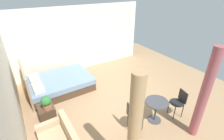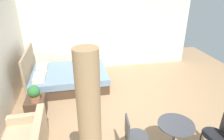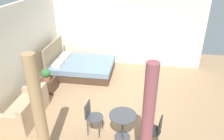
{
  "view_description": "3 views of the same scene",
  "coord_description": "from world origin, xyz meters",
  "px_view_note": "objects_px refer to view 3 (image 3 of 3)",
  "views": [
    {
      "loc": [
        -4.06,
        2.58,
        3.62
      ],
      "look_at": [
        -0.03,
        0.09,
        1.12
      ],
      "focal_mm": 26.42,
      "sensor_mm": 36.0,
      "label": 1
    },
    {
      "loc": [
        -4.15,
        1.23,
        3.03
      ],
      "look_at": [
        0.64,
        0.3,
        0.79
      ],
      "focal_mm": 31.92,
      "sensor_mm": 36.0,
      "label": 2
    },
    {
      "loc": [
        -5.65,
        -0.84,
        3.92
      ],
      "look_at": [
        0.33,
        0.17,
        0.84
      ],
      "focal_mm": 34.99,
      "sensor_mm": 36.0,
      "label": 3
    }
  ],
  "objects_px": {
    "couch": "(26,110)",
    "cafe_chair_near_window": "(155,129)",
    "vase": "(48,74)",
    "nightstand": "(48,85)",
    "potted_plant": "(46,74)",
    "balcony_table": "(123,122)",
    "cafe_chair_near_couch": "(91,115)",
    "bed": "(81,67)"
  },
  "relations": [
    {
      "from": "couch",
      "to": "vase",
      "type": "xyz_separation_m",
      "value": [
        1.55,
        0.02,
        0.29
      ]
    },
    {
      "from": "cafe_chair_near_window",
      "to": "bed",
      "type": "bearing_deg",
      "value": 39.83
    },
    {
      "from": "potted_plant",
      "to": "nightstand",
      "type": "bearing_deg",
      "value": 20.69
    },
    {
      "from": "potted_plant",
      "to": "cafe_chair_near_couch",
      "type": "bearing_deg",
      "value": -129.6
    },
    {
      "from": "cafe_chair_near_couch",
      "to": "couch",
      "type": "bearing_deg",
      "value": 83.47
    },
    {
      "from": "bed",
      "to": "cafe_chair_near_couch",
      "type": "relative_size",
      "value": 2.64
    },
    {
      "from": "potted_plant",
      "to": "balcony_table",
      "type": "height_order",
      "value": "potted_plant"
    },
    {
      "from": "couch",
      "to": "potted_plant",
      "type": "xyz_separation_m",
      "value": [
        1.33,
        -0.02,
        0.4
      ]
    },
    {
      "from": "bed",
      "to": "couch",
      "type": "xyz_separation_m",
      "value": [
        -2.81,
        0.69,
        0.0
      ]
    },
    {
      "from": "bed",
      "to": "cafe_chair_near_couch",
      "type": "bearing_deg",
      "value": -158.38
    },
    {
      "from": "cafe_chair_near_couch",
      "to": "bed",
      "type": "bearing_deg",
      "value": 21.62
    },
    {
      "from": "cafe_chair_near_couch",
      "to": "cafe_chair_near_window",
      "type": "bearing_deg",
      "value": -99.38
    },
    {
      "from": "potted_plant",
      "to": "cafe_chair_near_couch",
      "type": "height_order",
      "value": "cafe_chair_near_couch"
    },
    {
      "from": "nightstand",
      "to": "couch",
      "type": "bearing_deg",
      "value": -179.1
    },
    {
      "from": "nightstand",
      "to": "potted_plant",
      "type": "distance_m",
      "value": 0.45
    },
    {
      "from": "vase",
      "to": "cafe_chair_near_window",
      "type": "distance_m",
      "value": 3.99
    },
    {
      "from": "couch",
      "to": "bed",
      "type": "bearing_deg",
      "value": -13.77
    },
    {
      "from": "vase",
      "to": "cafe_chair_near_couch",
      "type": "xyz_separation_m",
      "value": [
        -1.77,
        -1.91,
        -0.03
      ]
    },
    {
      "from": "nightstand",
      "to": "potted_plant",
      "type": "height_order",
      "value": "potted_plant"
    },
    {
      "from": "cafe_chair_near_window",
      "to": "couch",
      "type": "bearing_deg",
      "value": 82.19
    },
    {
      "from": "potted_plant",
      "to": "cafe_chair_near_couch",
      "type": "relative_size",
      "value": 0.46
    },
    {
      "from": "nightstand",
      "to": "vase",
      "type": "relative_size",
      "value": 2.46
    },
    {
      "from": "bed",
      "to": "cafe_chair_near_couch",
      "type": "xyz_separation_m",
      "value": [
        -3.02,
        -1.2,
        0.26
      ]
    },
    {
      "from": "nightstand",
      "to": "balcony_table",
      "type": "xyz_separation_m",
      "value": [
        -1.72,
        -2.69,
        0.25
      ]
    },
    {
      "from": "nightstand",
      "to": "vase",
      "type": "height_order",
      "value": "vase"
    },
    {
      "from": "bed",
      "to": "vase",
      "type": "distance_m",
      "value": 1.47
    },
    {
      "from": "cafe_chair_near_couch",
      "to": "nightstand",
      "type": "bearing_deg",
      "value": 49.19
    },
    {
      "from": "potted_plant",
      "to": "balcony_table",
      "type": "relative_size",
      "value": 0.58
    },
    {
      "from": "vase",
      "to": "balcony_table",
      "type": "bearing_deg",
      "value": -124.35
    },
    {
      "from": "nightstand",
      "to": "potted_plant",
      "type": "xyz_separation_m",
      "value": [
        -0.1,
        -0.04,
        0.44
      ]
    },
    {
      "from": "bed",
      "to": "couch",
      "type": "distance_m",
      "value": 2.89
    },
    {
      "from": "couch",
      "to": "cafe_chair_near_window",
      "type": "bearing_deg",
      "value": -97.81
    },
    {
      "from": "couch",
      "to": "nightstand",
      "type": "relative_size",
      "value": 2.79
    },
    {
      "from": "balcony_table",
      "to": "cafe_chair_near_couch",
      "type": "bearing_deg",
      "value": 84.79
    },
    {
      "from": "vase",
      "to": "couch",
      "type": "bearing_deg",
      "value": -179.08
    },
    {
      "from": "vase",
      "to": "nightstand",
      "type": "bearing_deg",
      "value": -178.8
    },
    {
      "from": "vase",
      "to": "cafe_chair_near_window",
      "type": "bearing_deg",
      "value": -120.39
    },
    {
      "from": "nightstand",
      "to": "potted_plant",
      "type": "relative_size",
      "value": 1.31
    },
    {
      "from": "bed",
      "to": "potted_plant",
      "type": "height_order",
      "value": "bed"
    },
    {
      "from": "cafe_chair_near_couch",
      "to": "balcony_table",
      "type": "bearing_deg",
      "value": -95.21
    },
    {
      "from": "nightstand",
      "to": "balcony_table",
      "type": "relative_size",
      "value": 0.76
    },
    {
      "from": "couch",
      "to": "cafe_chair_near_window",
      "type": "xyz_separation_m",
      "value": [
        -0.47,
        -3.42,
        0.26
      ]
    }
  ]
}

